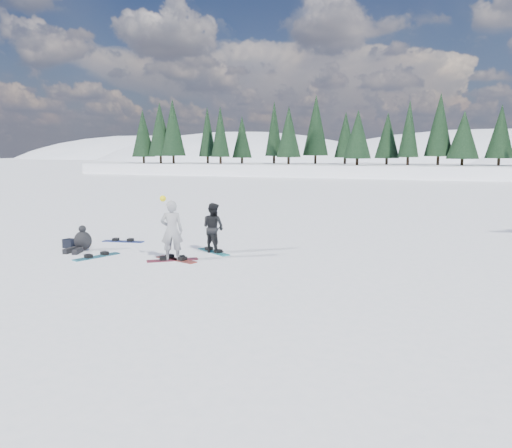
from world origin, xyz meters
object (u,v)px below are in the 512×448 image
Objects in this scene: gear_bag at (70,244)px; snowboard_loose_a at (97,257)px; snowboarder_woman at (172,230)px; snowboarder_man at (213,228)px; snowboard_loose_c at (123,241)px; snowboard_loose_b at (176,259)px; seated_rider at (82,241)px.

snowboard_loose_a is (1.78, -0.90, -0.14)m from gear_bag.
snowboarder_woman is 4.29m from gear_bag.
snowboarder_woman is 2.60m from snowboard_loose_a.
gear_bag is 2.00m from snowboard_loose_a.
snowboarder_woman reaches higher than snowboarder_man.
snowboard_loose_c is at bearing 9.43° from snowboarder_man.
snowboard_loose_a is 1.00× the size of snowboard_loose_b.
snowboarder_man reaches higher than snowboard_loose_c.
snowboarder_woman is at bearing -14.66° from seated_rider.
snowboard_loose_b is at bearing 87.04° from snowboarder_man.
gear_bag reaches higher than snowboard_loose_b.
snowboarder_woman is 1.29× the size of snowboard_loose_b.
seated_rider reaches higher than gear_bag.
snowboard_loose_a is at bearing -41.47° from seated_rider.
gear_bag is 0.30× the size of snowboard_loose_b.
snowboarder_woman is 4.31× the size of gear_bag.
snowboarder_woman is 1.22× the size of snowboarder_man.
seated_rider is 0.69× the size of snowboard_loose_b.
snowboard_loose_c is at bearing 37.42° from snowboard_loose_a.
snowboard_loose_c is 1.00× the size of snowboard_loose_b.
snowboard_loose_b is (2.48, 0.50, 0.00)m from snowboard_loose_a.
seated_rider is 1.89m from snowboard_loose_c.
snowboard_loose_a is 2.53m from snowboard_loose_b.
gear_bag is 1.87m from snowboard_loose_c.
snowboard_loose_c is (0.96, 1.60, -0.14)m from gear_bag.
snowboarder_woman is 1.29× the size of snowboard_loose_c.
seated_rider is 3.58m from snowboard_loose_b.
gear_bag is at bearing -167.59° from snowboard_loose_b.
snowboarder_man is at bearing 87.25° from snowboard_loose_b.
snowboard_loose_a is (1.08, -0.65, -0.31)m from seated_rider.
snowboarder_woman is at bearing -43.24° from snowboard_loose_c.
seated_rider is at bearing -26.84° from snowboarder_woman.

